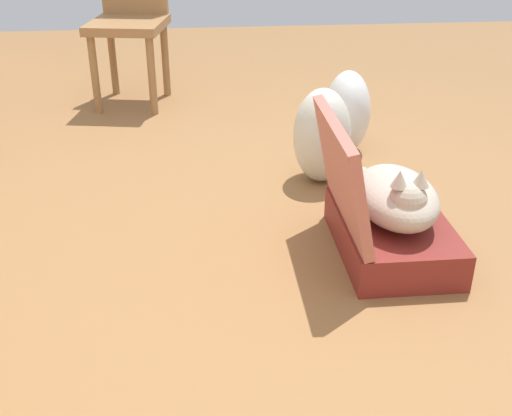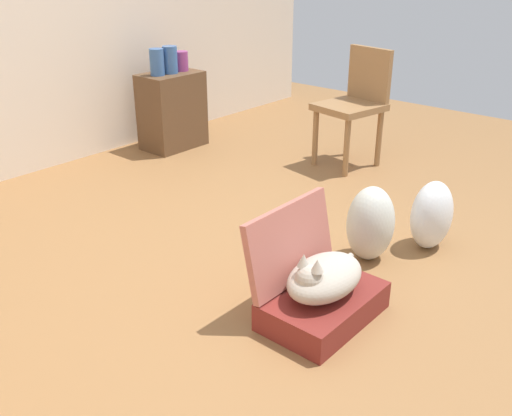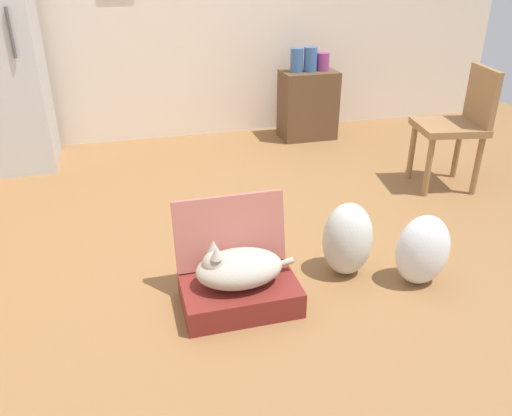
% 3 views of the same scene
% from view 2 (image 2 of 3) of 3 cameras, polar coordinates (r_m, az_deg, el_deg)
% --- Properties ---
extents(ground_plane, '(7.68, 7.68, 0.00)m').
position_cam_2_polar(ground_plane, '(3.17, -0.28, -5.44)').
color(ground_plane, olive).
rests_on(ground_plane, ground).
extents(suitcase_base, '(0.57, 0.38, 0.13)m').
position_cam_2_polar(suitcase_base, '(2.71, 6.65, -9.58)').
color(suitcase_base, maroon).
rests_on(suitcase_base, ground).
extents(suitcase_lid, '(0.57, 0.11, 0.37)m').
position_cam_2_polar(suitcase_lid, '(2.68, 3.41, -3.54)').
color(suitcase_lid, '#B26356').
rests_on(suitcase_lid, suitcase_base).
extents(cat, '(0.51, 0.28, 0.24)m').
position_cam_2_polar(cat, '(2.62, 6.67, -6.80)').
color(cat, '#B2A899').
rests_on(cat, suitcase_base).
extents(plastic_bag_white, '(0.27, 0.25, 0.42)m').
position_cam_2_polar(plastic_bag_white, '(3.18, 11.25, -1.51)').
color(plastic_bag_white, silver).
rests_on(plastic_bag_white, ground).
extents(plastic_bag_clear, '(0.30, 0.22, 0.40)m').
position_cam_2_polar(plastic_bag_clear, '(3.39, 16.97, -0.67)').
color(plastic_bag_clear, silver).
rests_on(plastic_bag_clear, ground).
extents(side_table, '(0.51, 0.34, 0.63)m').
position_cam_2_polar(side_table, '(4.99, -8.29, 9.50)').
color(side_table, brown).
rests_on(side_table, ground).
extents(vase_tall, '(0.12, 0.12, 0.21)m').
position_cam_2_polar(vase_tall, '(4.82, -9.77, 14.03)').
color(vase_tall, '#38609E').
rests_on(vase_tall, side_table).
extents(vase_short, '(0.12, 0.12, 0.16)m').
position_cam_2_polar(vase_short, '(4.99, -7.42, 14.20)').
color(vase_short, '#8C387A').
rests_on(vase_short, side_table).
extents(vase_round, '(0.12, 0.12, 0.22)m').
position_cam_2_polar(vase_round, '(4.89, -8.49, 14.29)').
color(vase_round, '#38609E').
rests_on(vase_round, side_table).
extents(chair, '(0.52, 0.49, 0.89)m').
position_cam_2_polar(chair, '(4.55, 9.80, 10.30)').
color(chair, olive).
rests_on(chair, ground).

